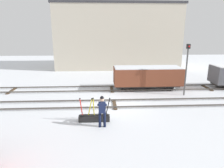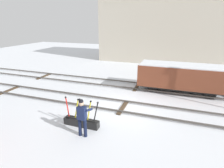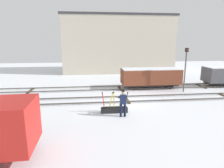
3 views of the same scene
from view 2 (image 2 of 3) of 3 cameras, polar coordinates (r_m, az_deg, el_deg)
name	(u,v)px [view 2 (image 2 of 3)]	position (r m, az deg, el deg)	size (l,w,h in m)	color
ground_plane	(123,108)	(11.18, 3.40, -7.30)	(60.00, 60.00, 0.00)	silver
track_main_line	(123,106)	(11.13, 3.41, -6.79)	(44.00, 1.94, 0.18)	#4C4742
track_siding_near	(137,86)	(14.64, 7.67, -0.57)	(44.00, 1.94, 0.18)	#4C4742
switch_lever_frame	(81,121)	(9.38, -9.36, -11.21)	(1.86, 0.37, 1.45)	black
rail_worker	(82,115)	(8.27, -9.14, -9.52)	(0.53, 0.67, 1.79)	#111831
apartment_building	(169,26)	(25.57, 17.22, 16.65)	(17.04, 6.59, 8.69)	beige
freight_car_back_track	(182,76)	(14.07, 20.62, 2.23)	(5.97, 2.12, 2.03)	#2D2B28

